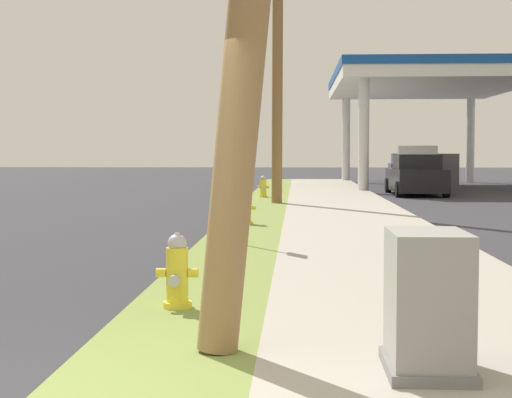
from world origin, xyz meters
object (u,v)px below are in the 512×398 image
object	(u,v)px
utility_cabinet	(427,308)
street_sign_post	(229,154)
fire_hydrant_nearest	(177,275)
fire_hydrant_second	(246,209)
car_navy_by_near_pump	(406,169)
truck_white_at_forecourt	(418,168)
car_black_by_far_pump	(416,176)
fire_hydrant_third	(263,188)
utility_pole_midground	(278,43)

from	to	relation	value
utility_cabinet	street_sign_post	distance (m)	8.12
fire_hydrant_nearest	fire_hydrant_second	size ratio (longest dim) A/B	1.00
car_navy_by_near_pump	truck_white_at_forecourt	world-z (taller)	truck_white_at_forecourt
fire_hydrant_second	car_navy_by_near_pump	bearing A→B (deg)	75.40
street_sign_post	car_black_by_far_pump	distance (m)	18.17
car_black_by_far_pump	fire_hydrant_second	bearing A→B (deg)	-112.45
fire_hydrant_nearest	utility_cabinet	distance (m)	3.02
utility_cabinet	fire_hydrant_second	bearing A→B (deg)	100.12
car_navy_by_near_pump	car_black_by_far_pump	size ratio (longest dim) A/B	1.03
fire_hydrant_nearest	fire_hydrant_second	distance (m)	9.09
street_sign_post	car_black_by_far_pump	bearing A→B (deg)	71.56
utility_cabinet	fire_hydrant_nearest	bearing A→B (deg)	134.15
utility_cabinet	street_sign_post	bearing A→B (deg)	104.88
car_black_by_far_pump	truck_white_at_forecourt	distance (m)	7.47
car_black_by_far_pump	fire_hydrant_nearest	bearing A→B (deg)	-104.19
fire_hydrant_nearest	truck_white_at_forecourt	bearing A→B (deg)	77.01
fire_hydrant_nearest	car_black_by_far_pump	xyz separation A→B (m)	(5.77, 22.83, 0.28)
fire_hydrant_third	car_navy_by_near_pump	world-z (taller)	car_navy_by_near_pump
fire_hydrant_second	truck_white_at_forecourt	distance (m)	22.21
utility_cabinet	car_navy_by_near_pump	bearing A→B (deg)	82.38
utility_cabinet	utility_pole_midground	bearing A→B (deg)	94.77
car_black_by_far_pump	utility_pole_midground	bearing A→B (deg)	-127.12
utility_cabinet	truck_white_at_forecourt	xyz separation A→B (m)	(4.87, 32.37, 0.34)
fire_hydrant_third	utility_cabinet	xyz separation A→B (m)	(2.08, -21.28, 0.13)
utility_pole_midground	car_black_by_far_pump	world-z (taller)	utility_pole_midground
fire_hydrant_nearest	car_navy_by_near_pump	world-z (taller)	car_navy_by_near_pump
street_sign_post	car_black_by_far_pump	xyz separation A→B (m)	(5.74, 17.22, -0.91)
fire_hydrant_second	fire_hydrant_third	xyz separation A→B (m)	(-0.07, 10.03, 0.00)
fire_hydrant_nearest	fire_hydrant_second	world-z (taller)	same
street_sign_post	car_black_by_far_pump	size ratio (longest dim) A/B	0.47
utility_pole_midground	car_black_by_far_pump	size ratio (longest dim) A/B	2.10
street_sign_post	fire_hydrant_nearest	bearing A→B (deg)	-90.33
utility_pole_midground	utility_cabinet	world-z (taller)	utility_pole_midground
fire_hydrant_third	fire_hydrant_second	bearing A→B (deg)	-89.61
truck_white_at_forecourt	fire_hydrant_nearest	bearing A→B (deg)	-102.99
car_navy_by_near_pump	truck_white_at_forecourt	xyz separation A→B (m)	(-0.35, -6.63, 0.19)
fire_hydrant_third	utility_pole_midground	world-z (taller)	utility_pole_midground
fire_hydrant_third	utility_cabinet	world-z (taller)	utility_cabinet
fire_hydrant_second	utility_cabinet	world-z (taller)	utility_cabinet
utility_cabinet	car_navy_by_near_pump	size ratio (longest dim) A/B	0.21
car_navy_by_near_pump	car_black_by_far_pump	bearing A→B (deg)	-96.30
fire_hydrant_nearest	fire_hydrant_second	bearing A→B (deg)	89.42
car_black_by_far_pump	truck_white_at_forecourt	xyz separation A→B (m)	(1.20, 7.37, 0.19)
fire_hydrant_nearest	utility_cabinet	xyz separation A→B (m)	(2.10, -2.16, 0.13)
fire_hydrant_second	car_black_by_far_pump	distance (m)	14.88
car_black_by_far_pump	fire_hydrant_third	bearing A→B (deg)	-147.14
fire_hydrant_nearest	utility_pole_midground	world-z (taller)	utility_pole_midground
utility_pole_midground	street_sign_post	xyz separation A→B (m)	(-0.55, -10.37, -3.29)
fire_hydrant_second	utility_pole_midground	bearing A→B (deg)	85.89
fire_hydrant_second	utility_cabinet	size ratio (longest dim) A/B	0.75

